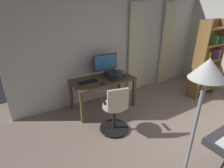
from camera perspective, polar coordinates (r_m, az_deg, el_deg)
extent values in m
plane|color=gray|center=(3.46, 32.04, -21.16)|extent=(7.73, 7.73, 0.00)
cube|color=silver|center=(4.64, 2.33, 12.00)|extent=(5.38, 0.10, 2.56)
cube|color=beige|center=(5.59, 16.86, 11.81)|extent=(0.40, 0.06, 2.32)
cube|color=beige|center=(4.83, 7.39, 10.80)|extent=(0.43, 0.06, 2.32)
cube|color=brown|center=(4.02, -2.99, 1.33)|extent=(1.39, 0.72, 0.04)
cube|color=brown|center=(4.25, 6.96, -2.84)|extent=(0.06, 0.06, 0.68)
cube|color=brown|center=(3.69, -9.52, -7.57)|extent=(0.06, 0.06, 0.68)
cube|color=brown|center=(4.73, 2.24, 0.18)|extent=(0.06, 0.06, 0.68)
cube|color=brown|center=(4.22, -12.82, -3.53)|extent=(0.06, 0.06, 0.68)
cylinder|color=black|center=(3.61, 0.65, -13.74)|extent=(0.56, 0.56, 0.02)
sphere|color=black|center=(3.70, 4.54, -13.12)|extent=(0.05, 0.05, 0.05)
sphere|color=black|center=(3.83, 0.61, -11.55)|extent=(0.05, 0.05, 0.05)
sphere|color=black|center=(3.69, -3.27, -13.14)|extent=(0.05, 0.05, 0.05)
sphere|color=black|center=(3.46, -1.92, -16.05)|extent=(0.05, 0.05, 0.05)
sphere|color=black|center=(3.47, 3.30, -16.03)|extent=(0.05, 0.05, 0.05)
cylinder|color=black|center=(3.47, 0.67, -10.63)|extent=(0.06, 0.06, 0.48)
cylinder|color=beige|center=(3.33, 0.70, -6.89)|extent=(0.53, 0.53, 0.05)
cube|color=beige|center=(3.05, 1.92, -5.10)|extent=(0.38, 0.13, 0.40)
cube|color=black|center=(3.21, -2.69, -5.39)|extent=(0.09, 0.24, 0.03)
cube|color=black|center=(3.32, 3.99, -4.33)|extent=(0.09, 0.24, 0.03)
cylinder|color=#333338|center=(4.30, -2.00, 3.29)|extent=(0.18, 0.18, 0.01)
cylinder|color=#333338|center=(4.29, -2.01, 3.94)|extent=(0.04, 0.04, 0.09)
cube|color=#333338|center=(4.21, -2.09, 6.97)|extent=(0.60, 0.03, 0.38)
cube|color=teal|center=(4.20, -1.98, 6.91)|extent=(0.55, 0.01, 0.33)
cube|color=black|center=(3.87, -7.62, 0.73)|extent=(0.42, 0.14, 0.02)
cube|color=#232328|center=(4.01, 0.94, 1.73)|extent=(0.30, 0.24, 0.02)
cube|color=#232328|center=(4.05, 0.03, 3.84)|extent=(0.30, 0.24, 0.05)
ellipsoid|color=#B7BCC1|center=(4.31, 3.90, 3.45)|extent=(0.06, 0.10, 0.04)
cube|color=black|center=(4.18, 3.84, 2.58)|extent=(0.08, 0.15, 0.01)
cube|color=#232328|center=(3.76, -3.02, 0.07)|extent=(0.11, 0.16, 0.01)
cube|color=olive|center=(5.45, 30.24, 7.17)|extent=(0.04, 0.30, 1.94)
cube|color=olive|center=(4.82, 25.72, 6.22)|extent=(0.04, 0.30, 1.94)
cube|color=olive|center=(5.20, 26.91, 7.16)|extent=(0.78, 0.04, 1.94)
cube|color=olive|center=(5.38, 26.52, -1.12)|extent=(0.71, 0.30, 0.04)
cube|color=olive|center=(5.24, 27.29, 2.71)|extent=(0.71, 0.30, 0.04)
cube|color=olive|center=(5.13, 28.11, 6.73)|extent=(0.71, 0.30, 0.04)
cube|color=olive|center=(5.05, 28.98, 10.90)|extent=(0.71, 0.30, 0.04)
cube|color=#99663A|center=(4.99, 29.89, 15.18)|extent=(0.71, 0.30, 0.04)
cube|color=green|center=(5.40, 27.14, -0.01)|extent=(0.06, 0.26, 0.16)
cube|color=gold|center=(5.19, 27.43, 3.86)|extent=(0.05, 0.22, 0.20)
cube|color=gold|center=(5.00, 27.66, 7.94)|extent=(0.04, 0.22, 0.22)
cube|color=#44A25B|center=(5.29, 30.97, 12.16)|extent=(0.05, 0.26, 0.18)
cube|color=purple|center=(4.73, 28.30, 16.57)|extent=(0.04, 0.23, 0.19)
cube|color=gold|center=(5.26, 26.10, -0.33)|extent=(0.04, 0.26, 0.18)
cube|color=#9B529F|center=(5.02, 26.20, 3.62)|extent=(0.05, 0.21, 0.22)
cube|color=#8A53A9|center=(5.33, 29.98, 8.36)|extent=(0.06, 0.24, 0.22)
cube|color=#499444|center=(5.03, 29.26, 12.19)|extent=(0.04, 0.27, 0.20)
cylinder|color=#A5A5A8|center=(1.96, 22.36, -22.99)|extent=(0.03, 0.03, 1.76)
cone|color=white|center=(1.45, 28.28, 4.32)|extent=(0.26, 0.26, 0.16)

